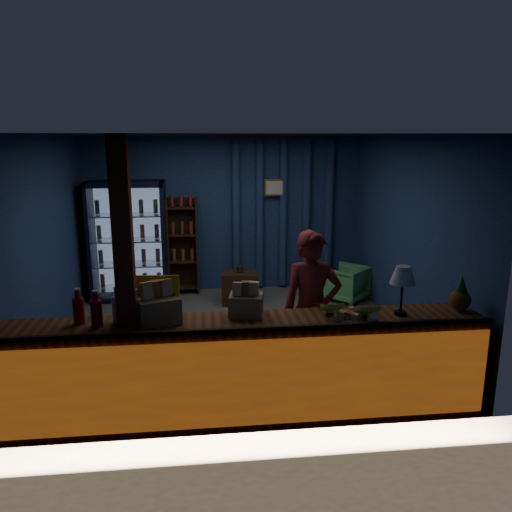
{
  "coord_description": "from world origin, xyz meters",
  "views": [
    {
      "loc": [
        -0.39,
        -6.14,
        2.57
      ],
      "look_at": [
        0.28,
        -0.2,
        1.14
      ],
      "focal_mm": 35.0,
      "sensor_mm": 36.0,
      "label": 1
    }
  ],
  "objects": [
    {
      "name": "snack_box_centre",
      "position": [
        0.01,
        -1.75,
        1.07
      ],
      "size": [
        0.35,
        0.31,
        0.33
      ],
      "color": "#946F47",
      "rests_on": "counter"
    },
    {
      "name": "green_chair",
      "position": [
        1.9,
        1.35,
        0.28
      ],
      "size": [
        0.86,
        0.86,
        0.56
      ],
      "primitive_type": "imported",
      "rotation": [
        0.0,
        0.0,
        3.89
      ],
      "color": "#5DBB6F",
      "rests_on": "ground"
    },
    {
      "name": "shopkeeper",
      "position": [
        0.72,
        -1.39,
        0.83
      ],
      "size": [
        0.63,
        0.43,
        1.66
      ],
      "primitive_type": "imported",
      "rotation": [
        0.0,
        0.0,
        -0.05
      ],
      "color": "maroon",
      "rests_on": "ground"
    },
    {
      "name": "beverage_cooler",
      "position": [
        -1.55,
        1.92,
        0.93
      ],
      "size": [
        1.2,
        0.62,
        1.9
      ],
      "color": "black",
      "rests_on": "ground"
    },
    {
      "name": "banana_bunches",
      "position": [
        0.92,
        -1.96,
        1.04
      ],
      "size": [
        0.55,
        0.32,
        0.18
      ],
      "color": "gold",
      "rests_on": "counter"
    },
    {
      "name": "support_post",
      "position": [
        -1.05,
        -1.9,
        1.3
      ],
      "size": [
        0.16,
        0.16,
        2.6
      ],
      "primitive_type": "cube",
      "color": "maroon",
      "rests_on": "ground"
    },
    {
      "name": "yellow_sign",
      "position": [
        -0.86,
        -1.79,
        1.16
      ],
      "size": [
        0.52,
        0.14,
        0.41
      ],
      "color": "#EBAE0C",
      "rests_on": "counter"
    },
    {
      "name": "room_walls",
      "position": [
        0.0,
        0.0,
        1.57
      ],
      "size": [
        4.6,
        4.6,
        4.6
      ],
      "color": "navy",
      "rests_on": "ground"
    },
    {
      "name": "soda_bottles",
      "position": [
        -1.23,
        -1.85,
        1.08
      ],
      "size": [
        0.61,
        0.18,
        0.33
      ],
      "color": "#B50C15",
      "rests_on": "counter"
    },
    {
      "name": "snack_box_left",
      "position": [
        -0.79,
        -1.85,
        1.09
      ],
      "size": [
        0.44,
        0.4,
        0.39
      ],
      "color": "#946F47",
      "rests_on": "counter"
    },
    {
      "name": "counter",
      "position": [
        0.0,
        -1.91,
        0.48
      ],
      "size": [
        4.4,
        0.57,
        0.99
      ],
      "color": "brown",
      "rests_on": "ground"
    },
    {
      "name": "bottle_shelf",
      "position": [
        -0.7,
        2.06,
        0.79
      ],
      "size": [
        0.5,
        0.28,
        1.6
      ],
      "color": "#332010",
      "rests_on": "ground"
    },
    {
      "name": "curtain_folds",
      "position": [
        1.0,
        2.14,
        1.3
      ],
      "size": [
        1.74,
        0.14,
        2.5
      ],
      "color": "navy",
      "rests_on": "room_walls"
    },
    {
      "name": "framed_picture",
      "position": [
        0.85,
        2.1,
        1.75
      ],
      "size": [
        0.36,
        0.04,
        0.28
      ],
      "color": "gold",
      "rests_on": "room_walls"
    },
    {
      "name": "table_lamp",
      "position": [
        1.44,
        -1.91,
        1.32
      ],
      "size": [
        0.24,
        0.24,
        0.47
      ],
      "color": "black",
      "rests_on": "counter"
    },
    {
      "name": "ground",
      "position": [
        0.0,
        0.0,
        0.0
      ],
      "size": [
        4.6,
        4.6,
        0.0
      ],
      "primitive_type": "plane",
      "color": "#515154",
      "rests_on": "ground"
    },
    {
      "name": "pastry_tray",
      "position": [
        0.99,
        -1.93,
        0.97
      ],
      "size": [
        0.45,
        0.45,
        0.07
      ],
      "color": "silver",
      "rests_on": "counter"
    },
    {
      "name": "pineapple",
      "position": [
        2.05,
        -1.87,
        1.09
      ],
      "size": [
        0.2,
        0.2,
        0.34
      ],
      "color": "brown",
      "rests_on": "counter"
    },
    {
      "name": "side_table",
      "position": [
        0.2,
        1.36,
        0.26
      ],
      "size": [
        0.6,
        0.47,
        0.61
      ],
      "color": "#332010",
      "rests_on": "ground"
    }
  ]
}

